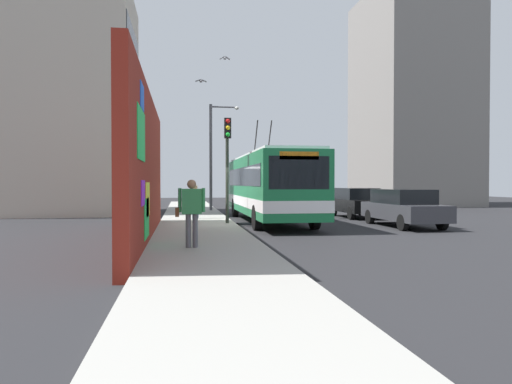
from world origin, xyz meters
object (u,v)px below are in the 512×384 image
at_px(parked_car_dark_gray, 403,207).
at_px(traffic_light, 227,153).
at_px(parked_car_black, 356,202).
at_px(street_lamp, 214,149).
at_px(city_bus, 269,185).
at_px(pedestrian_near_wall, 191,207).
at_px(pedestrian_midblock, 195,199).

bearing_deg(parked_car_dark_gray, traffic_light, 81.70).
bearing_deg(parked_car_black, parked_car_dark_gray, 180.00).
height_order(parked_car_black, street_lamp, street_lamp).
bearing_deg(traffic_light, city_bus, -46.24).
relative_size(parked_car_black, street_lamp, 0.64).
height_order(city_bus, parked_car_black, city_bus).
xyz_separation_m(city_bus, parked_car_black, (2.19, -5.20, -0.94)).
distance_m(parked_car_dark_gray, street_lamp, 13.23).
bearing_deg(pedestrian_near_wall, street_lamp, -6.02).
xyz_separation_m(pedestrian_midblock, traffic_light, (-2.99, -1.25, 2.02)).
relative_size(parked_car_black, pedestrian_near_wall, 2.36).
distance_m(pedestrian_midblock, street_lamp, 7.28).
bearing_deg(pedestrian_midblock, pedestrian_near_wall, 177.72).
height_order(pedestrian_midblock, street_lamp, street_lamp).
height_order(city_bus, parked_car_dark_gray, city_bus).
xyz_separation_m(parked_car_dark_gray, pedestrian_near_wall, (-6.16, 9.01, 0.37)).
bearing_deg(street_lamp, parked_car_black, -126.20).
bearing_deg(parked_car_black, traffic_light, 120.05).
bearing_deg(traffic_light, pedestrian_near_wall, 167.08).
bearing_deg(parked_car_black, city_bus, 112.87).
bearing_deg(parked_car_dark_gray, parked_car_black, 0.00).
bearing_deg(pedestrian_midblock, city_bus, -105.30).
relative_size(city_bus, parked_car_black, 2.76).
height_order(pedestrian_near_wall, traffic_light, traffic_light).
bearing_deg(city_bus, street_lamp, 15.23).
bearing_deg(traffic_light, street_lamp, -0.66).
bearing_deg(parked_car_black, pedestrian_midblock, 98.35).
relative_size(parked_car_dark_gray, parked_car_black, 1.15).
distance_m(city_bus, traffic_light, 3.27).
distance_m(city_bus, street_lamp, 8.06).
bearing_deg(pedestrian_midblock, parked_car_black, -81.65).
bearing_deg(street_lamp, city_bus, -164.77).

